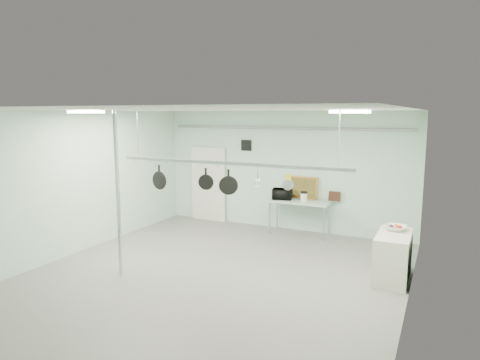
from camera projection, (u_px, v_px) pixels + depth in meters
The scene contains 25 objects.
floor at pixel (211, 278), 8.24m from camera, with size 8.00×8.00×0.00m, color gray.
ceiling at pixel (210, 110), 7.75m from camera, with size 7.00×8.00×0.02m, color silver.
back_wall at pixel (283, 171), 11.55m from camera, with size 7.00×0.02×3.20m, color silver.
right_wall at pixel (410, 215), 6.50m from camera, with size 0.02×8.00×3.20m, color silver.
door at pixel (209, 185), 12.57m from camera, with size 1.10×0.10×2.20m, color silver.
wall_vent at pixel (246, 145), 11.90m from camera, with size 0.30×0.04×0.30m, color black.
conduit_pipe at pixel (283, 128), 11.29m from camera, with size 0.07×0.07×6.60m, color gray.
chrome_pole at pixel (118, 194), 8.19m from camera, with size 0.08×0.08×3.20m, color silver.
prep_table at pixel (300, 203), 11.06m from camera, with size 1.60×0.70×0.91m.
side_cabinet at pixel (393, 257), 8.07m from camera, with size 0.60×1.20×0.90m, color beige.
pot_rack at pixel (227, 162), 8.08m from camera, with size 4.80×0.06×1.00m.
light_panel_left at pixel (86, 112), 7.98m from camera, with size 0.65×0.30×0.05m, color white.
light_panel_right at pixel (350, 112), 7.26m from camera, with size 0.65×0.30×0.05m, color white.
microwave at pixel (282, 194), 11.18m from camera, with size 0.50×0.34×0.28m, color black.
coffee_canister at pixel (304, 197), 10.88m from camera, with size 0.17×0.17×0.22m, color silver.
painting_large at pixel (303, 188), 11.28m from camera, with size 0.78×0.05×0.58m, color #C47F34.
painting_small at pixel (334, 196), 10.94m from camera, with size 0.30×0.04×0.25m, color #321B11.
fruit_bowl at pixel (396, 228), 8.23m from camera, with size 0.41×0.41×0.10m, color silver.
skillet_left at pixel (159, 177), 8.82m from camera, with size 0.38×0.06×0.51m, color black, non-canonical shape.
skillet_mid at pixel (206, 179), 8.33m from camera, with size 0.30×0.06×0.43m, color black, non-canonical shape.
skillet_right at pixel (228, 182), 8.13m from camera, with size 0.36×0.06×0.49m, color black, non-canonical shape.
whisk at pixel (258, 180), 7.85m from camera, with size 0.15×0.15×0.32m, color silver, non-canonical shape.
grater at pixel (288, 179), 7.59m from camera, with size 0.08×0.02×0.21m, color #C7CC18, non-canonical shape.
saucepan at pixel (288, 182), 7.60m from camera, with size 0.18×0.10×0.32m, color #A3A4A8, non-canonical shape.
fruit_cluster at pixel (396, 226), 8.23m from camera, with size 0.24×0.24×0.09m, color #B3101B, non-canonical shape.
Camera 1 is at (3.90, -6.84, 3.14)m, focal length 32.00 mm.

